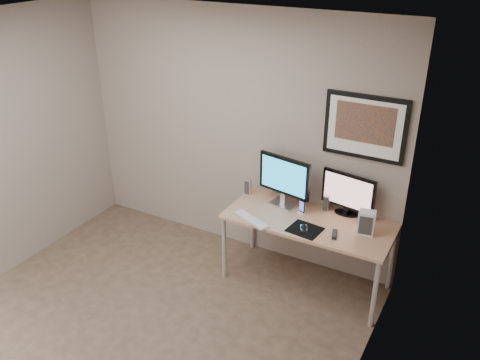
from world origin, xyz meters
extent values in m
plane|color=#4A3A2E|center=(0.00, 0.00, 0.00)|extent=(3.60, 3.60, 0.00)
plane|color=white|center=(0.00, 0.00, 2.60)|extent=(3.60, 3.60, 0.00)
plane|color=gray|center=(0.00, 1.70, 1.30)|extent=(3.60, 0.00, 3.60)
plane|color=gray|center=(1.80, 0.00, 1.30)|extent=(0.00, 3.40, 3.40)
cube|color=#AB7852|center=(1.00, 1.35, 0.71)|extent=(1.60, 0.70, 0.03)
cylinder|color=silver|center=(0.24, 1.04, 0.35)|extent=(0.04, 0.04, 0.70)
cylinder|color=silver|center=(0.24, 1.66, 0.35)|extent=(0.04, 0.04, 0.70)
cylinder|color=silver|center=(1.76, 1.04, 0.35)|extent=(0.04, 0.04, 0.70)
cylinder|color=silver|center=(1.76, 1.66, 0.35)|extent=(0.04, 0.04, 0.70)
cube|color=black|center=(1.35, 1.68, 1.62)|extent=(0.75, 0.03, 0.60)
cube|color=white|center=(1.35, 1.67, 1.62)|extent=(0.67, 0.00, 0.52)
cube|color=#C8711B|center=(1.35, 1.66, 1.66)|extent=(0.54, 0.00, 0.36)
cube|color=#BBBBC0|center=(0.66, 1.50, 0.74)|extent=(0.29, 0.23, 0.02)
cube|color=#BBBBC0|center=(0.66, 1.50, 0.81)|extent=(0.06, 0.05, 0.11)
cube|color=black|center=(0.66, 1.50, 1.06)|extent=(0.57, 0.14, 0.39)
cube|color=#127AAA|center=(0.66, 1.48, 1.06)|extent=(0.50, 0.10, 0.33)
cube|color=black|center=(1.28, 1.63, 0.74)|extent=(0.25, 0.16, 0.02)
cube|color=black|center=(1.28, 1.63, 0.77)|extent=(0.06, 0.05, 0.05)
cube|color=black|center=(1.28, 1.63, 0.98)|extent=(0.54, 0.12, 0.36)
cube|color=tan|center=(1.28, 1.61, 0.98)|extent=(0.48, 0.09, 0.30)
cylinder|color=#BBBBC0|center=(0.24, 1.55, 0.81)|extent=(0.07, 0.07, 0.17)
cylinder|color=#BBBBC0|center=(1.08, 1.60, 0.81)|extent=(0.07, 0.07, 0.16)
cube|color=black|center=(0.89, 1.43, 0.80)|extent=(0.09, 0.09, 0.15)
cube|color=silver|center=(0.52, 1.08, 0.74)|extent=(0.44, 0.28, 0.01)
cube|color=black|center=(1.03, 1.16, 0.73)|extent=(0.32, 0.29, 0.00)
ellipsoid|color=black|center=(1.02, 1.17, 0.75)|extent=(0.09, 0.12, 0.03)
cube|color=black|center=(1.30, 1.21, 0.74)|extent=(0.08, 0.16, 0.02)
cube|color=silver|center=(1.54, 1.37, 0.84)|extent=(0.16, 0.13, 0.23)
camera|label=1|loc=(2.42, -2.63, 3.20)|focal=38.00mm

